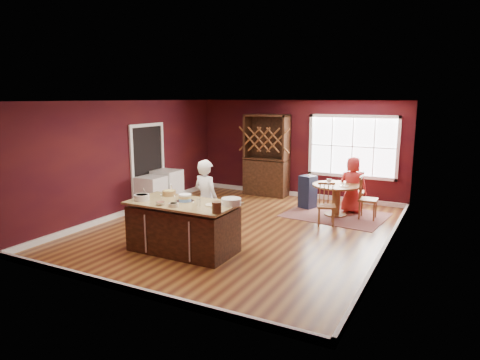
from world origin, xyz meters
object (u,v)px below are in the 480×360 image
(dryer, at_px, (167,188))
(high_chair, at_px, (308,191))
(baker, at_px, (206,200))
(chair_south, at_px, (326,204))
(chair_east, at_px, (368,198))
(hutch, at_px, (266,155))
(washer, at_px, (151,194))
(layer_cake, at_px, (185,198))
(dining_table, at_px, (336,193))
(seated_woman, at_px, (353,185))
(chair_north, at_px, (355,190))
(kitchen_island, at_px, (183,228))
(toddler, at_px, (311,177))

(dryer, bearing_deg, high_chair, 23.27)
(baker, bearing_deg, chair_south, -119.29)
(chair_east, height_order, hutch, hutch)
(chair_south, distance_m, washer, 4.25)
(layer_cake, xyz_separation_m, high_chair, (0.99, 3.96, -0.55))
(dining_table, height_order, chair_east, chair_east)
(hutch, bearing_deg, seated_woman, -16.44)
(dining_table, bearing_deg, baker, -121.60)
(dining_table, height_order, baker, baker)
(chair_north, bearing_deg, baker, 52.68)
(seated_woman, bearing_deg, chair_east, 131.62)
(chair_east, bearing_deg, kitchen_island, 143.16)
(kitchen_island, xyz_separation_m, baker, (0.02, 0.75, 0.36))
(chair_north, bearing_deg, toddler, 13.12)
(toddler, bearing_deg, baker, -107.75)
(chair_east, relative_size, washer, 1.17)
(baker, bearing_deg, kitchen_island, 100.33)
(dining_table, xyz_separation_m, seated_woman, (0.27, 0.45, 0.15))
(layer_cake, distance_m, toddler, 4.10)
(kitchen_island, height_order, baker, baker)
(dining_table, height_order, seated_woman, seated_woman)
(washer, distance_m, dryer, 0.64)
(high_chair, relative_size, toddler, 3.35)
(chair_south, relative_size, chair_north, 0.92)
(kitchen_island, xyz_separation_m, chair_north, (2.10, 4.42, 0.07))
(baker, xyz_separation_m, toddler, (1.05, 3.27, 0.01))
(dining_table, xyz_separation_m, chair_north, (0.28, 0.74, -0.03))
(kitchen_island, bearing_deg, washer, 139.90)
(dining_table, bearing_deg, chair_south, -89.11)
(layer_cake, bearing_deg, chair_north, 64.25)
(kitchen_island, relative_size, chair_south, 2.11)
(baker, distance_m, toddler, 3.43)
(kitchen_island, bearing_deg, toddler, 75.10)
(chair_east, height_order, seated_woman, seated_woman)
(chair_south, xyz_separation_m, high_chair, (-0.84, 1.23, -0.03))
(toddler, height_order, washer, toddler)
(chair_south, height_order, high_chair, chair_south)
(dining_table, distance_m, baker, 3.44)
(seated_woman, height_order, washer, seated_woman)
(chair_east, relative_size, high_chair, 1.16)
(seated_woman, relative_size, high_chair, 1.58)
(dining_table, relative_size, toddler, 4.35)
(chair_south, distance_m, dryer, 4.17)
(chair_north, bearing_deg, hutch, -18.18)
(layer_cake, relative_size, washer, 0.37)
(hutch, xyz_separation_m, dryer, (-1.78, -2.30, -0.69))
(chair_north, distance_m, dryer, 4.79)
(toddler, bearing_deg, chair_east, -11.75)
(dining_table, xyz_separation_m, washer, (-4.15, -1.71, -0.10))
(kitchen_island, height_order, toddler, toddler)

